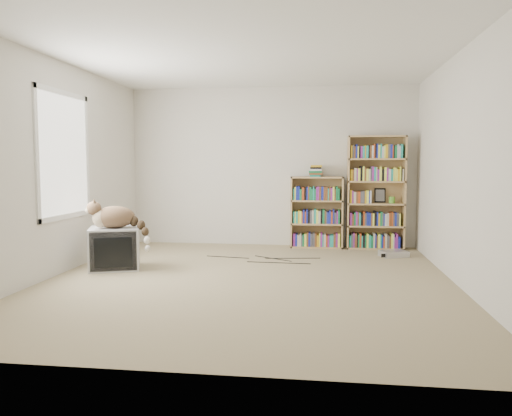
# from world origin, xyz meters

# --- Properties ---
(floor) EXTENTS (4.50, 5.00, 0.01)m
(floor) POSITION_xyz_m (0.00, 0.00, 0.00)
(floor) COLOR tan
(floor) RESTS_ON ground
(wall_back) EXTENTS (4.50, 0.02, 2.50)m
(wall_back) POSITION_xyz_m (0.00, 2.50, 1.25)
(wall_back) COLOR beige
(wall_back) RESTS_ON floor
(wall_front) EXTENTS (4.50, 0.02, 2.50)m
(wall_front) POSITION_xyz_m (0.00, -2.50, 1.25)
(wall_front) COLOR beige
(wall_front) RESTS_ON floor
(wall_left) EXTENTS (0.02, 5.00, 2.50)m
(wall_left) POSITION_xyz_m (-2.25, 0.00, 1.25)
(wall_left) COLOR beige
(wall_left) RESTS_ON floor
(wall_right) EXTENTS (0.02, 5.00, 2.50)m
(wall_right) POSITION_xyz_m (2.25, 0.00, 1.25)
(wall_right) COLOR beige
(wall_right) RESTS_ON floor
(ceiling) EXTENTS (4.50, 5.00, 0.02)m
(ceiling) POSITION_xyz_m (0.00, 0.00, 2.50)
(ceiling) COLOR white
(ceiling) RESTS_ON wall_back
(window) EXTENTS (0.02, 1.22, 1.52)m
(window) POSITION_xyz_m (-2.24, 0.20, 1.40)
(window) COLOR white
(window) RESTS_ON wall_left
(crt_tv) EXTENTS (0.73, 0.70, 0.51)m
(crt_tv) POSITION_xyz_m (-1.74, 0.42, 0.25)
(crt_tv) COLOR #A7A8AA
(crt_tv) RESTS_ON floor
(cat) EXTENTS (0.84, 0.52, 0.59)m
(cat) POSITION_xyz_m (-1.65, 0.37, 0.61)
(cat) COLOR #3C2A18
(cat) RESTS_ON crt_tv
(bookcase_tall) EXTENTS (0.86, 0.30, 1.72)m
(bookcase_tall) POSITION_xyz_m (1.62, 2.36, 0.82)
(bookcase_tall) COLOR tan
(bookcase_tall) RESTS_ON floor
(bookcase_short) EXTENTS (0.80, 0.30, 1.10)m
(bookcase_short) POSITION_xyz_m (0.73, 2.36, 0.51)
(bookcase_short) COLOR tan
(bookcase_short) RESTS_ON floor
(book_stack) EXTENTS (0.21, 0.27, 0.18)m
(book_stack) POSITION_xyz_m (0.70, 2.33, 1.19)
(book_stack) COLOR #B94218
(book_stack) RESTS_ON bookcase_short
(green_mug) EXTENTS (0.09, 0.09, 0.10)m
(green_mug) POSITION_xyz_m (1.86, 2.34, 0.75)
(green_mug) COLOR #62BA35
(green_mug) RESTS_ON bookcase_tall
(framed_print) EXTENTS (0.17, 0.05, 0.22)m
(framed_print) POSITION_xyz_m (1.69, 2.44, 0.81)
(framed_print) COLOR black
(framed_print) RESTS_ON bookcase_tall
(dvd_player) EXTENTS (0.43, 0.37, 0.08)m
(dvd_player) POSITION_xyz_m (1.81, 1.69, 0.04)
(dvd_player) COLOR silver
(dvd_player) RESTS_ON floor
(wall_outlet) EXTENTS (0.01, 0.08, 0.13)m
(wall_outlet) POSITION_xyz_m (-2.24, 0.77, 0.32)
(wall_outlet) COLOR silver
(wall_outlet) RESTS_ON wall_left
(floor_cables) EXTENTS (1.20, 0.70, 0.01)m
(floor_cables) POSITION_xyz_m (-0.16, 1.24, 0.00)
(floor_cables) COLOR black
(floor_cables) RESTS_ON floor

